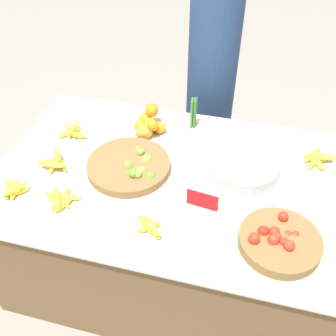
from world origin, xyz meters
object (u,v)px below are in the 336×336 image
metal_bowl (243,165)px  lime_bowl (130,166)px  price_sign (202,200)px  vendor_person (211,86)px  tomato_basket (279,241)px

metal_bowl → lime_bowl: bearing=-165.4°
price_sign → metal_bowl: bearing=71.2°
price_sign → vendor_person: bearing=105.0°
lime_bowl → vendor_person: 1.00m
tomato_basket → price_sign: size_ratio=2.33×
metal_bowl → price_sign: price_sign is taller
price_sign → vendor_person: 1.14m
metal_bowl → tomato_basket: bearing=-65.2°
lime_bowl → tomato_basket: (0.78, -0.30, 0.01)m
lime_bowl → vendor_person: size_ratio=0.26×
tomato_basket → metal_bowl: tomato_basket is taller
metal_bowl → price_sign: (-0.15, -0.32, 0.02)m
tomato_basket → price_sign: (-0.36, 0.14, 0.02)m
tomato_basket → vendor_person: (-0.52, 1.26, -0.03)m
vendor_person → price_sign: bearing=-82.3°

